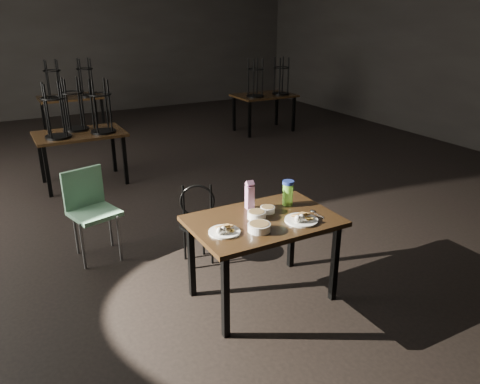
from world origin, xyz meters
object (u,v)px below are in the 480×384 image
school_chair (90,206)px  main_table (263,227)px  juice_carton (250,196)px  water_bottle (288,192)px  bentwood_chair (198,218)px

school_chair → main_table: bearing=-68.2°
juice_carton → school_chair: 1.69m
juice_carton → school_chair: size_ratio=0.29×
school_chair → water_bottle: bearing=-57.2°
water_bottle → school_chair: size_ratio=0.25×
juice_carton → water_bottle: (0.34, -0.08, -0.01)m
main_table → water_bottle: water_bottle is taller
main_table → juice_carton: size_ratio=4.67×
juice_carton → water_bottle: 0.35m
main_table → juice_carton: bearing=88.1°
water_bottle → school_chair: water_bottle is taller
school_chair → bentwood_chair: bearing=-48.2°
bentwood_chair → main_table: bearing=-52.2°
water_bottle → school_chair: (-1.45, 1.32, -0.32)m
juice_carton → school_chair: bearing=131.9°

